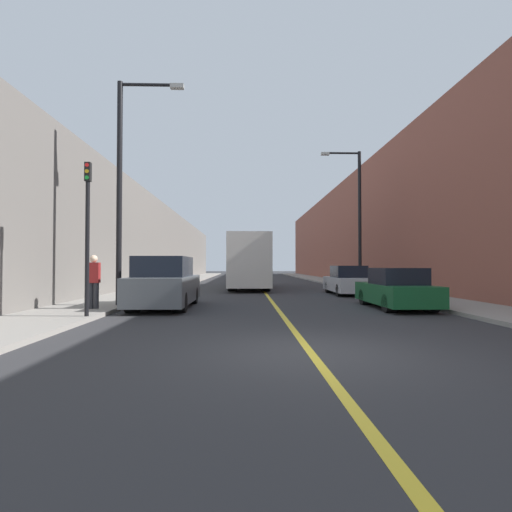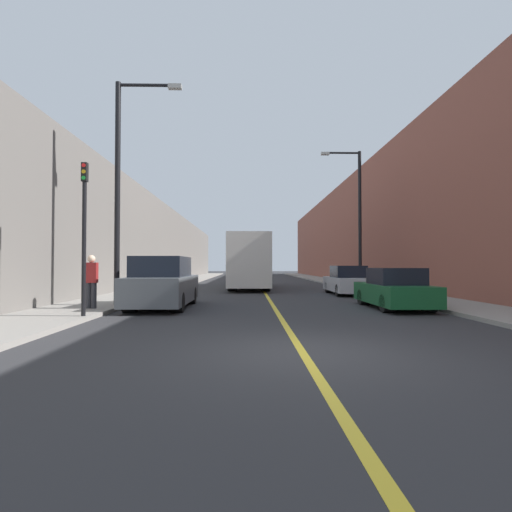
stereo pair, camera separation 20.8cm
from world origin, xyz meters
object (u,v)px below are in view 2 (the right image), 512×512
object	(u,v)px
street_lamp_left	(123,179)
pedestrian	(91,281)
parked_suv_left	(163,284)
car_right_mid	(347,282)
traffic_light	(84,232)
car_right_near	(394,290)
bus	(249,261)
street_lamp_right	(357,211)

from	to	relation	value
street_lamp_left	pedestrian	size ratio (longest dim) A/B	4.59
parked_suv_left	street_lamp_left	xyz separation A→B (m)	(-1.47, -0.16, 3.90)
parked_suv_left	car_right_mid	world-z (taller)	parked_suv_left
parked_suv_left	traffic_light	size ratio (longest dim) A/B	1.12
car_right_mid	parked_suv_left	bearing A→B (deg)	-142.53
car_right_near	street_lamp_left	xyz separation A→B (m)	(-9.99, 0.24, 4.11)
parked_suv_left	traffic_light	world-z (taller)	traffic_light
bus	parked_suv_left	xyz separation A→B (m)	(-3.23, -12.92, -0.98)
street_lamp_left	pedestrian	bearing A→B (deg)	-118.87
bus	car_right_near	distance (m)	14.38
car_right_near	pedestrian	world-z (taller)	pedestrian
car_right_mid	traffic_light	distance (m)	14.27
pedestrian	street_lamp_left	bearing A→B (deg)	61.13
car_right_near	street_lamp_right	size ratio (longest dim) A/B	0.51
parked_suv_left	pedestrian	xyz separation A→B (m)	(-2.12, -1.35, 0.18)
car_right_near	street_lamp_left	bearing A→B (deg)	178.62
street_lamp_right	traffic_light	world-z (taller)	street_lamp_right
street_lamp_right	pedestrian	bearing A→B (deg)	-138.86
parked_suv_left	car_right_near	distance (m)	8.54
parked_suv_left	car_right_mid	size ratio (longest dim) A/B	1.12
parked_suv_left	street_lamp_right	bearing A→B (deg)	42.78
bus	car_right_near	xyz separation A→B (m)	(5.29, -13.32, -1.19)
traffic_light	pedestrian	size ratio (longest dim) A/B	2.46
street_lamp_left	pedestrian	distance (m)	3.96
car_right_mid	street_lamp_right	distance (m)	4.99
parked_suv_left	pedestrian	world-z (taller)	pedestrian
bus	car_right_mid	world-z (taller)	bus
street_lamp_left	traffic_light	bearing A→B (deg)	-91.61
pedestrian	car_right_mid	bearing A→B (deg)	36.51
parked_suv_left	street_lamp_right	distance (m)	13.89
traffic_light	street_lamp_left	bearing A→B (deg)	88.39
street_lamp_left	traffic_light	xyz separation A→B (m)	(-0.09, -3.20, -2.25)
street_lamp_left	street_lamp_right	bearing A→B (deg)	39.31
bus	parked_suv_left	distance (m)	13.35
car_right_near	traffic_light	world-z (taller)	traffic_light
car_right_near	pedestrian	distance (m)	10.70
car_right_near	car_right_mid	world-z (taller)	car_right_mid
pedestrian	parked_suv_left	bearing A→B (deg)	32.41
bus	street_lamp_left	distance (m)	14.20
bus	street_lamp_right	world-z (taller)	street_lamp_right
traffic_light	parked_suv_left	bearing A→B (deg)	65.11
street_lamp_right	traffic_light	bearing A→B (deg)	-132.42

